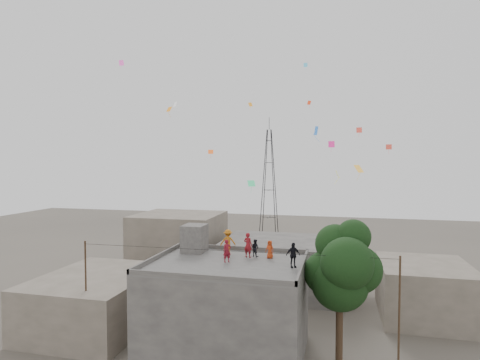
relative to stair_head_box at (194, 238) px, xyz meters
The scene contains 18 objects.
ground 8.21m from the stair_head_box, 39.09° to the right, with size 140.00×140.00×0.00m, color #4C463F.
main_building 5.78m from the stair_head_box, 39.09° to the right, with size 10.00×8.00×6.10m.
parapet 4.21m from the stair_head_box, 39.09° to the right, with size 10.00×8.00×0.30m.
stair_head_box is the anchor object (origin of this frame).
neighbor_west 9.34m from the stair_head_box, behind, with size 8.00×10.00×4.00m, color #645B4F.
neighbor_north 13.35m from the stair_head_box, 65.48° to the left, with size 12.00×9.00×5.00m, color #464341.
neighbor_northwest 15.45m from the stair_head_box, 116.91° to the left, with size 9.00×8.00×7.00m, color #645B4F.
neighbor_east 19.35m from the stair_head_box, 23.28° to the left, with size 7.00×8.00×4.40m, color #645B4F.
tree 10.80m from the stair_head_box, 10.74° to the right, with size 4.90×4.60×9.10m.
utility_line 6.26m from the stair_head_box, 46.14° to the right, with size 20.12×0.62×7.40m.
transmission_tower 37.46m from the stair_head_box, 91.23° to the left, with size 2.97×2.97×20.01m.
person_red_adult 4.27m from the stair_head_box, ahead, with size 0.63×0.41×1.72m, color maroon.
person_orange_child 5.77m from the stair_head_box, ahead, with size 0.60×0.39×1.23m, color #BC3B15.
person_dark_child 4.67m from the stair_head_box, ahead, with size 0.59×0.46×1.22m, color black.
person_dark_adult 8.00m from the stair_head_box, 19.65° to the right, with size 0.92×0.38×1.58m, color black.
person_orange_adult 2.52m from the stair_head_box, ahead, with size 1.11×0.64×1.72m, color #BF6A15.
person_red_child 3.95m from the stair_head_box, 36.97° to the right, with size 0.54×0.36×1.49m, color maroon.
kites 10.91m from the stair_head_box, 37.70° to the left, with size 22.76×14.99×11.33m.
Camera 1 is at (7.02, -25.00, 12.72)m, focal length 30.00 mm.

